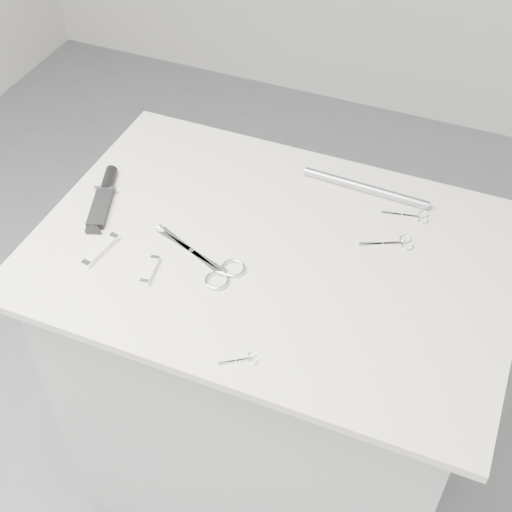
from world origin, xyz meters
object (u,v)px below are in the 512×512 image
at_px(embroidery_scissors_a, 396,243).
at_px(metal_rail, 365,188).
at_px(plinth, 271,381).
at_px(pocket_knife_b, 150,271).
at_px(pocket_knife_a, 101,250).
at_px(large_shears, 213,266).
at_px(embroidery_scissors_b, 413,216).
at_px(sheathed_knife, 104,195).
at_px(tiny_scissors, 243,360).

relative_size(embroidery_scissors_a, metal_rail, 0.38).
relative_size(plinth, pocket_knife_b, 11.53).
bearing_deg(pocket_knife_a, large_shears, -70.59).
distance_m(embroidery_scissors_b, pocket_knife_b, 0.58).
distance_m(plinth, large_shears, 0.49).
relative_size(embroidery_scissors_a, sheathed_knife, 0.57).
bearing_deg(metal_rail, tiny_scissors, -97.37).
bearing_deg(embroidery_scissors_b, embroidery_scissors_a, -109.39).
bearing_deg(sheathed_knife, pocket_knife_b, -148.54).
bearing_deg(plinth, embroidery_scissors_b, 41.01).
distance_m(embroidery_scissors_a, sheathed_knife, 0.65).
height_order(tiny_scissors, metal_rail, metal_rail).
bearing_deg(large_shears, sheathed_knife, -177.27).
bearing_deg(large_shears, tiny_scissors, -31.28).
bearing_deg(pocket_knife_b, plinth, -62.66).
xyz_separation_m(pocket_knife_a, metal_rail, (0.45, 0.40, 0.00)).
relative_size(large_shears, pocket_knife_a, 2.11).
distance_m(embroidery_scissors_a, tiny_scissors, 0.44).
relative_size(embroidery_scissors_b, metal_rail, 0.35).
bearing_deg(sheathed_knife, metal_rail, -85.08).
height_order(large_shears, pocket_knife_a, pocket_knife_a).
bearing_deg(tiny_scissors, sheathed_knife, 113.81).
distance_m(large_shears, embroidery_scissors_a, 0.39).
relative_size(pocket_knife_a, metal_rail, 0.36).
bearing_deg(large_shears, plinth, 64.71).
relative_size(plinth, large_shears, 4.02).
distance_m(pocket_knife_a, metal_rail, 0.60).
bearing_deg(embroidery_scissors_b, pocket_knife_b, -152.14).
height_order(embroidery_scissors_b, tiny_scissors, same).
xyz_separation_m(sheathed_knife, pocket_knife_b, (0.21, -0.17, -0.00)).
bearing_deg(embroidery_scissors_a, pocket_knife_a, 179.66).
relative_size(sheathed_knife, pocket_knife_a, 1.85).
xyz_separation_m(embroidery_scissors_a, metal_rail, (-0.11, 0.14, 0.01)).
bearing_deg(plinth, pocket_knife_a, -156.43).
relative_size(large_shears, pocket_knife_b, 2.87).
height_order(plinth, embroidery_scissors_b, embroidery_scissors_b).
relative_size(plinth, metal_rail, 3.05).
bearing_deg(plinth, embroidery_scissors_a, 26.46).
xyz_separation_m(tiny_scissors, metal_rail, (0.07, 0.54, 0.01)).
xyz_separation_m(plinth, embroidery_scissors_b, (0.24, 0.21, 0.47)).
xyz_separation_m(sheathed_knife, pocket_knife_a, (0.08, -0.15, -0.00)).
distance_m(large_shears, sheathed_knife, 0.33).
bearing_deg(pocket_knife_b, metal_rail, -48.33).
bearing_deg(pocket_knife_b, large_shears, -70.09).
bearing_deg(plinth, large_shears, -136.10).
distance_m(embroidery_scissors_a, metal_rail, 0.18).
xyz_separation_m(pocket_knife_b, metal_rail, (0.33, 0.41, 0.00)).
distance_m(plinth, embroidery_scissors_a, 0.54).
bearing_deg(pocket_knife_a, embroidery_scissors_a, -58.03).
bearing_deg(embroidery_scissors_b, plinth, -150.33).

